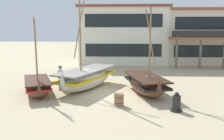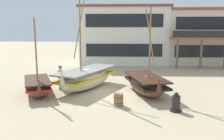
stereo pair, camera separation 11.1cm
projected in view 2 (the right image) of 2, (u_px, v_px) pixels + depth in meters
ground_plane at (111, 94)px, 15.68m from camera, size 120.00×120.00×0.00m
fishing_boat_near_left at (146, 84)px, 15.58m from camera, size 2.82×4.71×5.50m
fishing_boat_centre_large at (87, 78)px, 16.92m from camera, size 4.08×5.98×7.16m
fishing_boat_far_right at (37, 86)px, 15.41m from camera, size 2.83×4.04×4.92m
fisherman_by_hull at (61, 78)px, 16.51m from camera, size 0.40×0.31×1.68m
capstan_winch at (176, 104)px, 12.30m from camera, size 0.61×0.61×1.01m
wooden_barrel at (119, 100)px, 13.19m from camera, size 0.56×0.56×0.70m
harbor_building_main at (124, 35)px, 29.19m from camera, size 10.56×5.66×6.83m
harbor_building_annex at (199, 36)px, 29.42m from camera, size 8.98×8.63×6.47m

